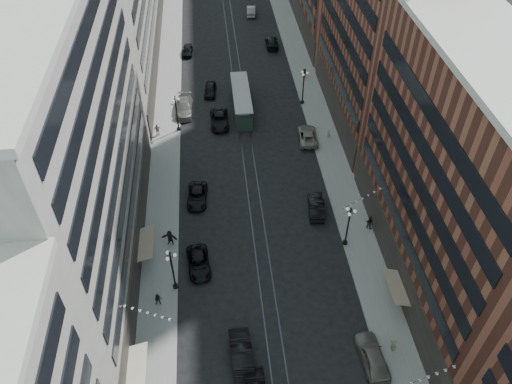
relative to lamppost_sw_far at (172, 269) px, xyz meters
name	(u,v)px	position (x,y,z in m)	size (l,w,h in m)	color
ground	(241,107)	(9.20, 32.00, -3.10)	(220.00, 220.00, 0.00)	black
sidewalk_west	(169,76)	(-1.80, 42.00, -3.02)	(4.00, 180.00, 0.15)	gray
sidewalk_east	(303,69)	(20.20, 42.00, -3.02)	(4.00, 180.00, 0.15)	gray
rail_west	(232,73)	(8.50, 42.00, -3.09)	(0.12, 180.00, 0.02)	#2D2D33
rail_east	(241,73)	(9.90, 42.00, -3.09)	(0.12, 180.00, 0.02)	#2D2D33
building_west_mid	(71,155)	(-7.80, 5.00, 10.90)	(8.00, 36.00, 28.00)	#A8A195
building_east_mid	(457,183)	(26.20, 0.00, 8.90)	(8.00, 30.00, 24.00)	brown
lamppost_sw_far	(172,269)	(0.00, 0.00, 0.00)	(1.03, 1.14, 5.52)	black
lamppost_sw_mid	(177,112)	(0.00, 27.00, 0.00)	(1.03, 1.14, 5.52)	black
lamppost_se_far	(348,225)	(18.40, 4.00, 0.00)	(1.03, 1.14, 5.52)	black
lamppost_se_mid	(303,86)	(18.40, 32.00, 0.00)	(1.03, 1.14, 5.52)	black
streetcar	(241,101)	(9.20, 31.32, -1.66)	(2.49, 11.25, 3.11)	#253A2D
car_2	(199,263)	(2.40, 2.46, -2.41)	(2.27, 4.92, 1.37)	black
car_4	(372,356)	(17.60, -9.76, -2.22)	(2.08, 5.17, 1.76)	#68645C
pedestrian_2	(158,300)	(-1.58, -1.87, -2.19)	(0.73, 0.40, 1.51)	black
pedestrian_4	(393,345)	(19.75, -8.95, -2.17)	(0.91, 0.41, 1.55)	#BFB99E
car_7	(197,196)	(2.40, 12.65, -2.42)	(2.25, 4.89, 1.36)	black
car_8	(184,107)	(0.80, 31.54, -2.24)	(2.41, 5.93, 1.72)	#65625A
car_9	(187,50)	(1.26, 49.30, -2.41)	(1.63, 4.04, 1.38)	black
car_10	(316,206)	(16.18, 9.45, -2.30)	(1.69, 4.84, 1.60)	black
car_11	(308,135)	(17.60, 23.08, -2.36)	(2.46, 5.33, 1.48)	gray
car_12	(272,42)	(16.09, 50.62, -2.35)	(2.10, 5.16, 1.50)	black
car_13	(210,90)	(4.74, 36.16, -2.37)	(1.72, 4.28, 1.46)	black
car_14	(251,11)	(13.70, 64.16, -2.32)	(1.64, 4.71, 1.55)	gray
pedestrian_5	(170,237)	(-0.62, 5.94, -1.99)	(1.77, 0.51, 1.91)	black
pedestrian_6	(158,130)	(-2.82, 26.07, -2.04)	(1.06, 0.48, 1.80)	#A59989
pedestrian_7	(369,222)	(21.57, 6.07, -2.08)	(0.84, 0.46, 1.73)	black
pedestrian_8	(328,133)	(20.49, 23.06, -2.18)	(0.56, 0.37, 1.53)	#B8AE99
pedestrian_9	(304,73)	(19.93, 39.18, -2.15)	(1.02, 0.42, 1.59)	black
car_extra_0	(220,120)	(5.80, 27.98, -2.34)	(2.52, 5.47, 1.52)	black
car_extra_1	(242,356)	(6.05, -8.65, -2.20)	(1.89, 5.42, 1.79)	black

